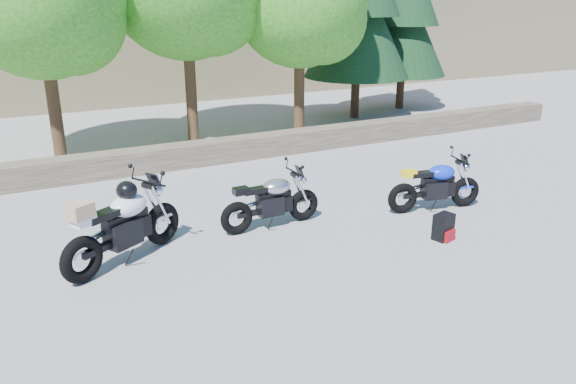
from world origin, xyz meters
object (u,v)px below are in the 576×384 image
at_px(silver_bike, 272,202).
at_px(blue_bike, 436,186).
at_px(backpack, 444,227).
at_px(white_bike, 123,224).

distance_m(silver_bike, blue_bike, 2.97).
xyz_separation_m(silver_bike, blue_bike, (2.91, -0.60, 0.00)).
bearing_deg(backpack, white_bike, 147.33).
bearing_deg(blue_bike, white_bike, -173.13).
bearing_deg(blue_bike, silver_bike, 179.47).
bearing_deg(white_bike, backpack, -47.83).
xyz_separation_m(silver_bike, backpack, (2.17, -1.67, -0.23)).
distance_m(silver_bike, white_bike, 2.43).
bearing_deg(white_bike, silver_bike, -25.26).
bearing_deg(backpack, silver_bike, 127.48).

